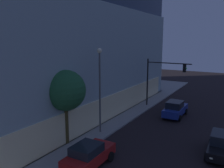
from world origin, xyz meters
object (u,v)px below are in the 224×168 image
Objects in this scene: modern_building at (31,46)px; car_blue at (175,109)px; street_lamp_sidewalk at (100,80)px; car_black at (222,145)px; car_red at (89,155)px; sidewalk_tree at (65,91)px; traffic_light_far_corner at (161,75)px.

modern_building is 7.30× the size of car_blue.
car_black is at bearing -84.08° from street_lamp_sidewalk.
street_lamp_sidewalk is 7.05m from car_red.
sidewalk_tree is at bearing 163.02° from street_lamp_sidewalk.
street_lamp_sidewalk reaches higher than car_black.
car_red is at bearing -154.18° from street_lamp_sidewalk.
sidewalk_tree reaches higher than car_black.
car_blue is (13.42, -2.03, 0.05)m from car_red.
traffic_light_far_corner is 12.96m from car_black.
traffic_light_far_corner reaches higher than car_red.
traffic_light_far_corner is at bearing 1.92° from car_red.
car_red is at bearing 129.60° from car_black.
traffic_light_far_corner is 1.45× the size of car_red.
modern_building reaches higher than car_red.
car_blue is at bearing -8.59° from car_red.
car_blue is at bearing -28.76° from street_lamp_sidewalk.
modern_building is at bearing 113.05° from traffic_light_far_corner.
traffic_light_far_corner is 16.16m from car_red.
car_red is (-1.85, -3.52, -3.66)m from sidewalk_tree.
street_lamp_sidewalk is at bearing -16.98° from sidewalk_tree.
car_red is at bearing -117.73° from sidewalk_tree.
modern_building is at bearing 72.99° from street_lamp_sidewalk.
modern_building is 19.60m from car_red.
modern_building is 24.54m from car_black.
traffic_light_far_corner is 0.79× the size of street_lamp_sidewalk.
sidewalk_tree is at bearing 154.41° from car_blue.
street_lamp_sidewalk is at bearing 25.82° from car_red.
traffic_light_far_corner is 14.26m from sidewalk_tree.
street_lamp_sidewalk reaches higher than car_blue.
car_red is at bearing -178.08° from traffic_light_far_corner.
street_lamp_sidewalk is at bearing -107.01° from modern_building.
modern_building is 14.76m from sidewalk_tree.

